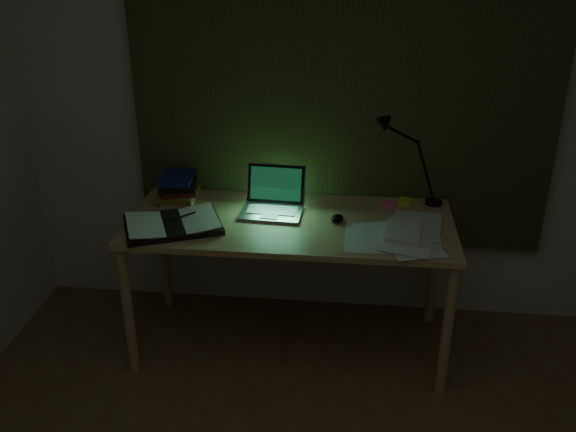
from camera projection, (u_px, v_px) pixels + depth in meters
name	position (u px, v px, depth m)	size (l,w,h in m)	color
wall_back	(343.00, 99.00, 3.35)	(3.50, 0.00, 2.50)	beige
curtain	(344.00, 62.00, 3.23)	(2.20, 0.06, 2.00)	#2C3319
desk	(290.00, 285.00, 3.35)	(1.62, 0.71, 0.74)	tan
laptop	(271.00, 194.00, 3.21)	(0.31, 0.35, 0.22)	#ACACB1
open_textbook	(173.00, 224.00, 3.12)	(0.45, 0.32, 0.04)	white
book_stack	(179.00, 187.00, 3.39)	(0.19, 0.22, 0.15)	white
loose_papers	(391.00, 229.00, 3.08)	(0.38, 0.40, 0.02)	silver
mouse	(337.00, 218.00, 3.18)	(0.06, 0.09, 0.03)	black
sticky_yellow	(405.00, 201.00, 3.40)	(0.07, 0.07, 0.02)	yellow
sticky_pink	(389.00, 204.00, 3.36)	(0.07, 0.07, 0.01)	pink
desk_lamp	(438.00, 161.00, 3.28)	(0.32, 0.25, 0.48)	black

